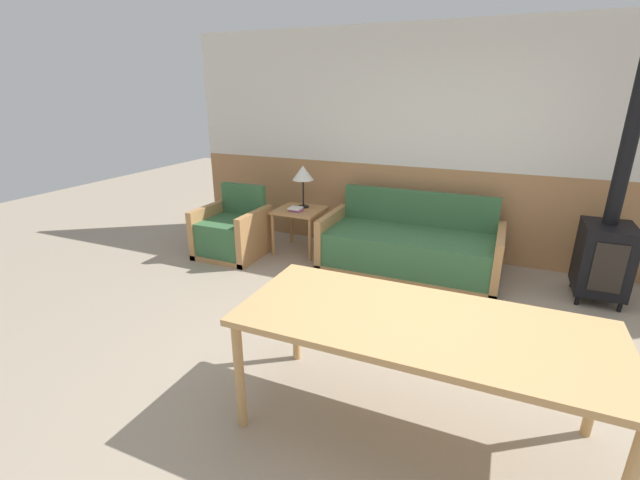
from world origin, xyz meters
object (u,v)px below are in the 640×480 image
object	(u,v)px
couch	(409,248)
dining_table	(420,331)
wood_stove	(607,241)
armchair	(232,234)
side_table	(300,216)
table_lamp	(303,174)

from	to	relation	value
couch	dining_table	distance (m)	2.57
dining_table	wood_stove	bearing A→B (deg)	62.23
armchair	side_table	size ratio (longest dim) A/B	1.48
table_lamp	dining_table	bearing A→B (deg)	-52.70
side_table	wood_stove	size ratio (longest dim) A/B	0.24
armchair	wood_stove	size ratio (longest dim) A/B	0.36
couch	wood_stove	distance (m)	1.91
side_table	couch	bearing A→B (deg)	-1.59
armchair	table_lamp	distance (m)	1.16
table_lamp	wood_stove	bearing A→B (deg)	-2.08
side_table	dining_table	world-z (taller)	dining_table
couch	table_lamp	distance (m)	1.59
armchair	dining_table	distance (m)	3.42
couch	dining_table	size ratio (longest dim) A/B	0.95
couch	dining_table	xyz separation A→B (m)	(0.58, -2.46, 0.43)
side_table	table_lamp	distance (m)	0.53
armchair	dining_table	xyz separation A→B (m)	(2.71, -2.05, 0.42)
table_lamp	couch	bearing A→B (deg)	-5.64
table_lamp	dining_table	distance (m)	3.28
couch	dining_table	bearing A→B (deg)	-76.85
couch	armchair	size ratio (longest dim) A/B	2.34
table_lamp	dining_table	size ratio (longest dim) A/B	0.26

